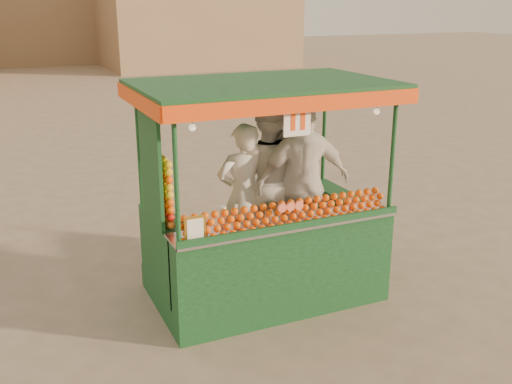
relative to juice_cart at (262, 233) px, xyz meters
name	(u,v)px	position (x,y,z in m)	size (l,w,h in m)	color
ground	(294,295)	(0.36, -0.08, -0.77)	(90.00, 90.00, 0.00)	#6A5E4C
building_right	(196,15)	(7.36, 23.92, 1.73)	(9.00, 6.00, 5.00)	#85654C
juice_cart	(262,233)	(0.00, 0.00, 0.00)	(2.61, 1.69, 2.37)	#0E3316
vendor_left	(244,196)	(-0.05, 0.37, 0.32)	(0.63, 0.45, 1.63)	white
vendor_middle	(267,180)	(0.27, 0.44, 0.45)	(1.16, 1.09, 1.89)	silver
vendor_right	(303,183)	(0.56, 0.13, 0.45)	(1.14, 0.53, 1.90)	silver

